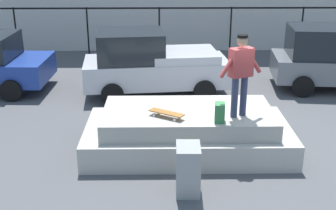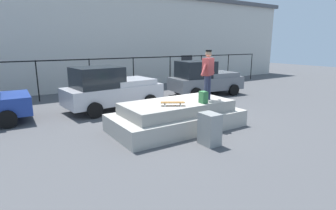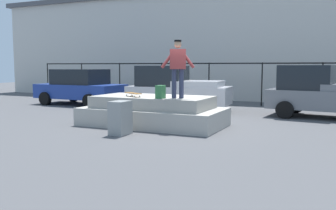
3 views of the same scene
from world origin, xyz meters
name	(u,v)px [view 2 (image 2 of 3)]	position (x,y,z in m)	size (l,w,h in m)	color
ground_plane	(186,123)	(0.00, 0.00, 0.00)	(60.00, 60.00, 0.00)	#4C4C4F
concrete_ledge	(177,116)	(-0.69, -0.36, 0.43)	(4.52, 2.30, 0.95)	#ADA89E
skateboarder	(208,71)	(0.35, -0.73, 1.96)	(0.96, 0.50, 1.72)	#2D334C
skateboard	(173,103)	(-1.16, -0.79, 1.05)	(0.76, 0.58, 0.12)	brown
backpack	(203,97)	(-0.08, -1.02, 1.14)	(0.28, 0.20, 0.39)	#33723F
car_silver_pickup_mid	(111,89)	(-1.57, 3.48, 0.94)	(4.41, 2.33, 1.92)	#B7B7BC
car_grey_pickup_far	(204,78)	(4.15, 3.89, 0.95)	(4.25, 2.38, 1.94)	slate
utility_box	(210,129)	(-0.78, -2.15, 0.47)	(0.44, 0.60, 0.94)	gray
fence_row	(112,68)	(0.00, 7.12, 1.47)	(24.06, 0.06, 2.08)	black
warehouse_building	(82,39)	(0.00, 12.81, 3.17)	(34.33, 8.14, 6.32)	beige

